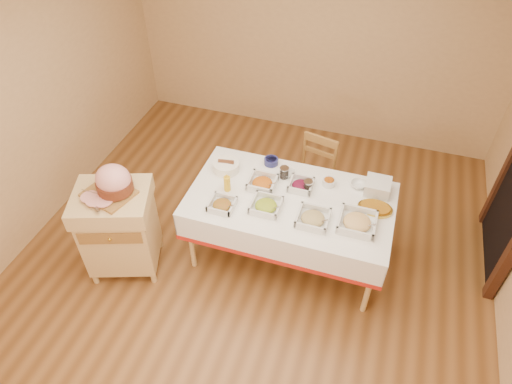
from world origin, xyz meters
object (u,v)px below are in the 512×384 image
ham_on_board (113,183)px  bread_basket (226,166)px  brass_platter (375,208)px  mustard_bottle (227,183)px  plate_stack (378,187)px  dining_table (290,211)px  preserve_jar_right (308,186)px  preserve_jar_left (284,173)px  butcher_cart (119,227)px  dining_chair (312,177)px

ham_on_board → bread_basket: 1.06m
bread_basket → brass_platter: size_ratio=0.83×
brass_platter → mustard_bottle: bearing=-173.1°
plate_stack → dining_table: bearing=-155.5°
preserve_jar_right → plate_stack: plate_stack is taller
mustard_bottle → brass_platter: 1.32m
preserve_jar_right → preserve_jar_left: bearing=156.5°
preserve_jar_left → bread_basket: bearing=-172.7°
mustard_bottle → ham_on_board: bearing=-148.7°
dining_table → bread_basket: bearing=164.5°
butcher_cart → plate_stack: butcher_cart is taller
ham_on_board → bread_basket: ham_on_board is taller
dining_chair → plate_stack: dining_chair is taller
dining_chair → mustard_bottle: size_ratio=4.72×
butcher_cart → dining_chair: butcher_cart is taller
dining_table → butcher_cart: (-1.43, -0.60, -0.07)m
dining_table → preserve_jar_right: size_ratio=16.75×
butcher_cart → ham_on_board: bearing=38.1°
dining_table → preserve_jar_right: bearing=51.8°
butcher_cart → preserve_jar_left: butcher_cart is taller
bread_basket → dining_chair: bearing=33.7°
brass_platter → dining_table: bearing=-173.2°
dining_table → mustard_bottle: mustard_bottle is taller
preserve_jar_left → preserve_jar_right: 0.27m
dining_table → brass_platter: brass_platter is taller
dining_chair → preserve_jar_right: 0.64m
mustard_bottle → plate_stack: 1.35m
preserve_jar_left → plate_stack: bearing=4.6°
ham_on_board → preserve_jar_right: 1.69m
preserve_jar_left → ham_on_board: bearing=-146.8°
brass_platter → ham_on_board: bearing=-162.9°
ham_on_board → dining_table: bearing=22.1°
preserve_jar_left → brass_platter: size_ratio=0.38×
butcher_cart → dining_chair: size_ratio=1.04×
preserve_jar_right → bread_basket: size_ratio=0.43×
ham_on_board → mustard_bottle: (0.82, 0.50, -0.20)m
dining_chair → mustard_bottle: bearing=-130.2°
dining_chair → mustard_bottle: (-0.64, -0.76, 0.39)m
mustard_bottle → butcher_cart: bearing=-148.4°
preserve_jar_right → butcher_cart: bearing=-154.3°
preserve_jar_right → brass_platter: bearing=-5.8°
butcher_cart → plate_stack: 2.36m
butcher_cart → plate_stack: bearing=23.3°
butcher_cart → dining_chair: bearing=40.6°
plate_stack → dining_chair: bearing=151.0°
butcher_cart → mustard_bottle: (0.86, 0.53, 0.32)m
dining_chair → preserve_jar_left: dining_chair is taller
dining_table → plate_stack: size_ratio=8.26×
dining_table → ham_on_board: 1.57m
dining_chair → preserve_jar_right: dining_chair is taller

